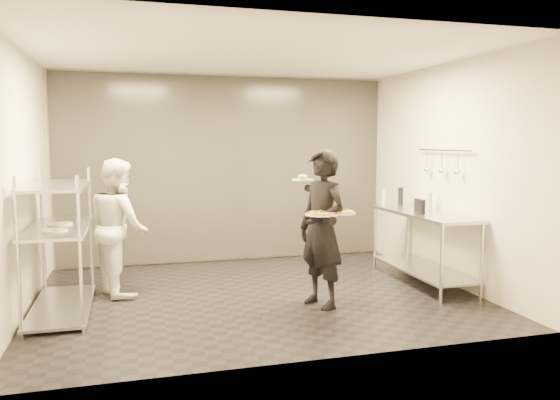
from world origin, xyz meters
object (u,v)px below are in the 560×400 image
object	(u,v)px
chef	(119,226)
bottle_green	(384,197)
bottle_dark	(401,196)
prep_counter	(423,235)
pass_rack	(59,240)
salad_plate	(303,178)
bottle_clear	(429,201)
pizza_plate_near	(322,214)
pos_monitor	(420,206)
pizza_plate_far	(342,212)
waiter	(322,229)

from	to	relation	value
chef	bottle_green	xyz separation A→B (m)	(3.57, 0.27, 0.22)
chef	bottle_dark	bearing A→B (deg)	-103.98
bottle_dark	prep_counter	bearing A→B (deg)	-96.91
prep_counter	pass_rack	bearing A→B (deg)	-179.97
prep_counter	salad_plate	xyz separation A→B (m)	(-1.70, -0.25, 0.77)
prep_counter	bottle_dark	bearing A→B (deg)	83.09
salad_plate	chef	bearing A→B (deg)	158.90
pass_rack	chef	distance (m)	0.80
salad_plate	bottle_clear	distance (m)	1.96
pizza_plate_near	pos_monitor	xyz separation A→B (m)	(1.53, 0.66, -0.05)
pass_rack	pos_monitor	xyz separation A→B (m)	(4.21, -0.10, 0.24)
bottle_clear	bottle_dark	distance (m)	0.64
pass_rack	bottle_dark	world-z (taller)	pass_rack
bottle_green	chef	bearing A→B (deg)	-175.66
salad_plate	bottle_green	xyz separation A→B (m)	(1.54, 1.05, -0.37)
pizza_plate_near	bottle_clear	distance (m)	2.06
pizza_plate_far	salad_plate	world-z (taller)	salad_plate
salad_plate	bottle_green	size ratio (longest dim) A/B	1.10
bottle_green	salad_plate	bearing A→B (deg)	-145.56
bottle_clear	bottle_dark	xyz separation A→B (m)	(-0.08, 0.63, 0.01)
salad_plate	bottle_green	world-z (taller)	salad_plate
pos_monitor	pizza_plate_far	bearing A→B (deg)	-145.11
salad_plate	pos_monitor	distance (m)	1.63
pass_rack	prep_counter	bearing A→B (deg)	0.03
pass_rack	prep_counter	distance (m)	4.33
pos_monitor	bottle_clear	bearing A→B (deg)	50.25
waiter	bottle_dark	bearing A→B (deg)	107.13
waiter	bottle_dark	size ratio (longest dim) A/B	7.01
bottle_green	bottle_clear	world-z (taller)	bottle_clear
pos_monitor	bottle_clear	size ratio (longest dim) A/B	1.09
waiter	pos_monitor	bearing A→B (deg)	85.91
chef	pos_monitor	distance (m)	3.67
pizza_plate_near	pass_rack	bearing A→B (deg)	164.04
pos_monitor	bottle_green	bearing A→B (deg)	100.64
pass_rack	bottle_clear	size ratio (longest dim) A/B	7.06
prep_counter	salad_plate	size ratio (longest dim) A/B	7.26
waiter	bottle_clear	size ratio (longest dim) A/B	7.61
waiter	pizza_plate_near	distance (m)	0.27
chef	pizza_plate_near	world-z (taller)	chef
waiter	pos_monitor	size ratio (longest dim) A/B	6.99
pass_rack	pos_monitor	bearing A→B (deg)	-1.37
pizza_plate_far	chef	bearing A→B (deg)	150.77
chef	pizza_plate_far	world-z (taller)	chef
pass_rack	bottle_clear	bearing A→B (deg)	2.15
bottle_clear	salad_plate	bearing A→B (deg)	-167.35
prep_counter	bottle_green	bearing A→B (deg)	101.42
salad_plate	pass_rack	bearing A→B (deg)	174.53
pass_rack	salad_plate	world-z (taller)	pass_rack
prep_counter	bottle_dark	size ratio (longest dim) A/B	7.31
chef	salad_plate	bearing A→B (deg)	-129.13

